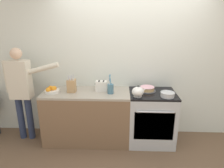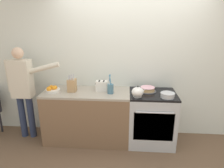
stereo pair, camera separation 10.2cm
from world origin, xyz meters
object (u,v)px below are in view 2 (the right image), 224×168
at_px(toaster, 102,86).
at_px(layer_cake, 148,89).
at_px(mixing_bowl, 168,95).
at_px(person_baker, 23,86).
at_px(tea_kettle, 138,92).
at_px(fruit_bowl, 53,89).
at_px(knife_block, 72,85).
at_px(utensil_crock, 110,88).
at_px(stove_range, 151,118).

bearing_deg(toaster, layer_cake, 1.37).
relative_size(mixing_bowl, person_baker, 0.14).
bearing_deg(tea_kettle, person_baker, 174.71).
height_order(tea_kettle, mixing_bowl, tea_kettle).
distance_m(layer_cake, fruit_bowl, 1.57).
relative_size(knife_block, fruit_bowl, 1.26).
relative_size(utensil_crock, fruit_bowl, 1.34).
xyz_separation_m(mixing_bowl, fruit_bowl, (-1.84, 0.13, -0.00)).
bearing_deg(toaster, knife_block, -171.50).
bearing_deg(mixing_bowl, stove_range, 139.12).
bearing_deg(utensil_crock, toaster, 141.60).
xyz_separation_m(layer_cake, person_baker, (-2.09, -0.08, 0.03)).
bearing_deg(fruit_bowl, stove_range, 1.36).
bearing_deg(person_baker, fruit_bowl, -4.85).
bearing_deg(stove_range, utensil_crock, -175.27).
height_order(tea_kettle, fruit_bowl, tea_kettle).
height_order(knife_block, fruit_bowl, knife_block).
height_order(stove_range, tea_kettle, tea_kettle).
height_order(tea_kettle, utensil_crock, utensil_crock).
height_order(stove_range, fruit_bowl, fruit_bowl).
distance_m(mixing_bowl, utensil_crock, 0.89).
relative_size(layer_cake, toaster, 1.41).
bearing_deg(toaster, fruit_bowl, -172.40).
xyz_separation_m(stove_range, mixing_bowl, (0.20, -0.17, 0.49)).
xyz_separation_m(tea_kettle, utensil_crock, (-0.43, 0.12, 0.01)).
xyz_separation_m(layer_cake, mixing_bowl, (0.28, -0.26, 0.00)).
relative_size(fruit_bowl, toaster, 1.17).
bearing_deg(mixing_bowl, fruit_bowl, 175.94).
relative_size(tea_kettle, person_baker, 0.14).
xyz_separation_m(tea_kettle, toaster, (-0.59, 0.24, 0.01)).
relative_size(tea_kettle, toaster, 1.10).
bearing_deg(utensil_crock, mixing_bowl, -7.30).
height_order(layer_cake, mixing_bowl, mixing_bowl).
bearing_deg(stove_range, tea_kettle, -146.15).
xyz_separation_m(fruit_bowl, person_baker, (-0.53, 0.04, 0.03)).
distance_m(knife_block, toaster, 0.49).
bearing_deg(person_baker, mixing_bowl, -4.28).
height_order(utensil_crock, toaster, utensil_crock).
bearing_deg(fruit_bowl, knife_block, 6.22).
xyz_separation_m(stove_range, person_baker, (-2.17, 0.01, 0.51)).
relative_size(toaster, person_baker, 0.13).
height_order(fruit_bowl, person_baker, person_baker).
xyz_separation_m(stove_range, knife_block, (-1.33, -0.00, 0.55)).
distance_m(knife_block, person_baker, 0.85).
distance_m(knife_block, utensil_crock, 0.64).
distance_m(knife_block, fruit_bowl, 0.33).
xyz_separation_m(layer_cake, fruit_bowl, (-1.57, -0.13, 0.00)).
xyz_separation_m(utensil_crock, person_baker, (-1.49, 0.06, -0.02)).
height_order(utensil_crock, person_baker, person_baker).
height_order(mixing_bowl, fruit_bowl, fruit_bowl).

